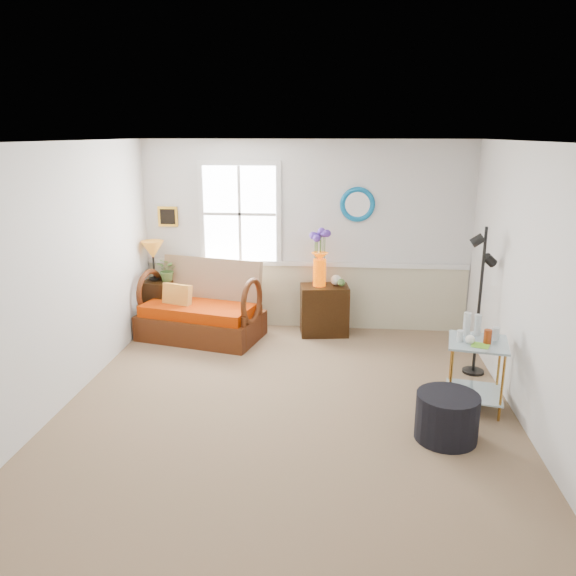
# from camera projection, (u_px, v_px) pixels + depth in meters

# --- Properties ---
(floor) EXTENTS (4.50, 5.00, 0.01)m
(floor) POSITION_uv_depth(u_px,v_px,m) (287.00, 407.00, 5.66)
(floor) COLOR #836E59
(floor) RESTS_ON ground
(ceiling) EXTENTS (4.50, 5.00, 0.01)m
(ceiling) POSITION_uv_depth(u_px,v_px,m) (287.00, 141.00, 4.97)
(ceiling) COLOR white
(ceiling) RESTS_ON walls
(walls) EXTENTS (4.51, 5.01, 2.60)m
(walls) POSITION_uv_depth(u_px,v_px,m) (287.00, 283.00, 5.32)
(walls) COLOR silver
(walls) RESTS_ON floor
(wainscot) EXTENTS (4.46, 0.02, 0.90)m
(wainscot) POSITION_uv_depth(u_px,v_px,m) (305.00, 296.00, 7.92)
(wainscot) COLOR #B9B293
(wainscot) RESTS_ON walls
(chair_rail) EXTENTS (4.46, 0.04, 0.06)m
(chair_rail) POSITION_uv_depth(u_px,v_px,m) (305.00, 264.00, 7.79)
(chair_rail) COLOR silver
(chair_rail) RESTS_ON walls
(window) EXTENTS (1.14, 0.06, 1.44)m
(window) POSITION_uv_depth(u_px,v_px,m) (240.00, 214.00, 7.69)
(window) COLOR white
(window) RESTS_ON walls
(picture) EXTENTS (0.28, 0.03, 0.28)m
(picture) POSITION_uv_depth(u_px,v_px,m) (168.00, 216.00, 7.81)
(picture) COLOR gold
(picture) RESTS_ON walls
(mirror) EXTENTS (0.47, 0.07, 0.47)m
(mirror) POSITION_uv_depth(u_px,v_px,m) (357.00, 204.00, 7.51)
(mirror) COLOR #0B83B0
(mirror) RESTS_ON walls
(loveseat) EXTENTS (1.73, 1.22, 1.02)m
(loveseat) POSITION_uv_depth(u_px,v_px,m) (200.00, 301.00, 7.47)
(loveseat) COLOR #52270B
(loveseat) RESTS_ON floor
(throw_pillow) EXTENTS (0.42, 0.23, 0.41)m
(throw_pillow) POSITION_uv_depth(u_px,v_px,m) (177.00, 299.00, 7.46)
(throw_pillow) COLOR #CB5B05
(throw_pillow) RESTS_ON loveseat
(lamp_stand) EXTENTS (0.47, 0.47, 0.68)m
(lamp_stand) POSITION_uv_depth(u_px,v_px,m) (159.00, 304.00, 7.92)
(lamp_stand) COLOR black
(lamp_stand) RESTS_ON floor
(table_lamp) EXTENTS (0.42, 0.42, 0.56)m
(table_lamp) POSITION_uv_depth(u_px,v_px,m) (153.00, 261.00, 7.76)
(table_lamp) COLOR #AE691D
(table_lamp) RESTS_ON lamp_stand
(potted_plant) EXTENTS (0.42, 0.43, 0.25)m
(potted_plant) POSITION_uv_depth(u_px,v_px,m) (168.00, 272.00, 7.78)
(potted_plant) COLOR #517939
(potted_plant) RESTS_ON lamp_stand
(cabinet) EXTENTS (0.69, 0.50, 0.68)m
(cabinet) POSITION_uv_depth(u_px,v_px,m) (324.00, 310.00, 7.65)
(cabinet) COLOR black
(cabinet) RESTS_ON floor
(flower_vase) EXTENTS (0.27, 0.27, 0.76)m
(flower_vase) POSITION_uv_depth(u_px,v_px,m) (320.00, 258.00, 7.47)
(flower_vase) COLOR #D94900
(flower_vase) RESTS_ON cabinet
(side_table) EXTENTS (0.65, 0.65, 0.70)m
(side_table) POSITION_uv_depth(u_px,v_px,m) (475.00, 375.00, 5.58)
(side_table) COLOR #A57329
(side_table) RESTS_ON floor
(tabletop_items) EXTENTS (0.51, 0.51, 0.24)m
(tabletop_items) POSITION_uv_depth(u_px,v_px,m) (478.00, 329.00, 5.49)
(tabletop_items) COLOR silver
(tabletop_items) RESTS_ON side_table
(floor_lamp) EXTENTS (0.25, 0.25, 1.70)m
(floor_lamp) POSITION_uv_depth(u_px,v_px,m) (479.00, 302.00, 6.26)
(floor_lamp) COLOR black
(floor_lamp) RESTS_ON floor
(ottoman) EXTENTS (0.64, 0.64, 0.43)m
(ottoman) POSITION_uv_depth(u_px,v_px,m) (447.00, 417.00, 5.03)
(ottoman) COLOR black
(ottoman) RESTS_ON floor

